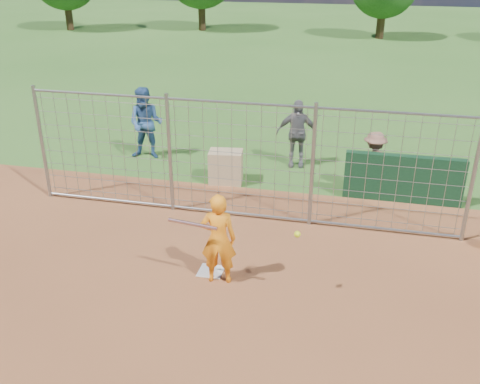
% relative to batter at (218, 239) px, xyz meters
% --- Properties ---
extents(ground, '(100.00, 100.00, 0.00)m').
position_rel_batter_xyz_m(ground, '(-0.21, 0.42, -0.82)').
color(ground, '#2D591E').
rests_on(ground, ground).
extents(home_plate, '(0.43, 0.43, 0.02)m').
position_rel_batter_xyz_m(home_plate, '(-0.21, 0.22, -0.81)').
color(home_plate, silver).
rests_on(home_plate, ground).
extents(dugout_wall, '(2.60, 0.20, 1.10)m').
position_rel_batter_xyz_m(dugout_wall, '(3.19, 4.02, -0.27)').
color(dugout_wall, '#11381E').
rests_on(dugout_wall, ground).
extents(batter, '(0.65, 0.48, 1.64)m').
position_rel_batter_xyz_m(batter, '(0.00, 0.00, 0.00)').
color(batter, orange).
rests_on(batter, ground).
extents(bystander_a, '(1.00, 0.81, 1.94)m').
position_rel_batter_xyz_m(bystander_a, '(-3.46, 5.32, 0.15)').
color(bystander_a, '#2A4C80').
rests_on(bystander_a, ground).
extents(bystander_b, '(1.09, 0.57, 1.78)m').
position_rel_batter_xyz_m(bystander_b, '(0.55, 5.65, 0.07)').
color(bystander_b, '#5B5B60').
rests_on(bystander_b, ground).
extents(bystander_c, '(1.10, 0.94, 1.48)m').
position_rel_batter_xyz_m(bystander_c, '(2.51, 4.38, -0.08)').
color(bystander_c, brown).
rests_on(bystander_c, ground).
extents(equipment_bin, '(0.87, 0.65, 0.80)m').
position_rel_batter_xyz_m(equipment_bin, '(-0.96, 4.17, -0.42)').
color(equipment_bin, tan).
rests_on(equipment_bin, ground).
extents(equipment_in_play, '(2.18, 0.18, 0.10)m').
position_rel_batter_xyz_m(equipment_in_play, '(0.06, -0.25, 0.38)').
color(equipment_in_play, silver).
rests_on(equipment_in_play, ground).
extents(backstop_fence, '(9.08, 0.08, 2.60)m').
position_rel_batter_xyz_m(backstop_fence, '(-0.21, 2.42, 0.44)').
color(backstop_fence, gray).
rests_on(backstop_fence, ground).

